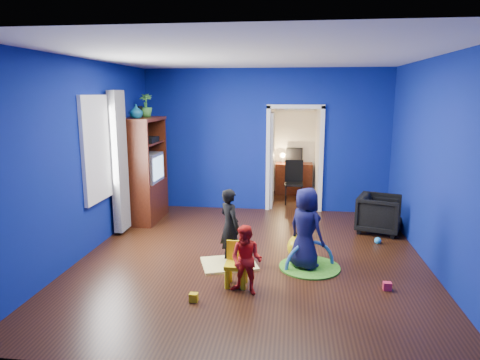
# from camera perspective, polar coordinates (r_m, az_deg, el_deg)

# --- Properties ---
(floor) EXTENTS (5.00, 5.50, 0.01)m
(floor) POSITION_cam_1_polar(r_m,az_deg,el_deg) (6.47, 1.62, -10.27)
(floor) COLOR black
(floor) RESTS_ON ground
(ceiling) EXTENTS (5.00, 5.50, 0.01)m
(ceiling) POSITION_cam_1_polar(r_m,az_deg,el_deg) (6.03, 1.78, 16.27)
(ceiling) COLOR white
(ceiling) RESTS_ON wall_back
(wall_back) EXTENTS (5.00, 0.02, 2.90)m
(wall_back) POSITION_cam_1_polar(r_m,az_deg,el_deg) (8.80, 3.40, 5.26)
(wall_back) COLOR navy
(wall_back) RESTS_ON floor
(wall_front) EXTENTS (5.00, 0.02, 2.90)m
(wall_front) POSITION_cam_1_polar(r_m,az_deg,el_deg) (3.41, -2.71, -4.55)
(wall_front) COLOR navy
(wall_front) RESTS_ON floor
(wall_left) EXTENTS (0.02, 5.50, 2.90)m
(wall_left) POSITION_cam_1_polar(r_m,az_deg,el_deg) (6.79, -19.84, 2.78)
(wall_left) COLOR navy
(wall_left) RESTS_ON floor
(wall_right) EXTENTS (0.02, 5.50, 2.90)m
(wall_right) POSITION_cam_1_polar(r_m,az_deg,el_deg) (6.36, 24.75, 1.87)
(wall_right) COLOR navy
(wall_right) RESTS_ON floor
(alcove) EXTENTS (1.00, 1.75, 2.50)m
(alcove) POSITION_cam_1_polar(r_m,az_deg,el_deg) (9.68, 7.29, 4.55)
(alcove) COLOR silver
(alcove) RESTS_ON floor
(armchair) EXTENTS (0.92, 0.90, 0.66)m
(armchair) POSITION_cam_1_polar(r_m,az_deg,el_deg) (7.88, 18.13, -4.31)
(armchair) COLOR black
(armchair) RESTS_ON floor
(child_black) EXTENTS (0.45, 0.47, 1.09)m
(child_black) POSITION_cam_1_polar(r_m,az_deg,el_deg) (6.12, -1.36, -6.16)
(child_black) COLOR black
(child_black) RESTS_ON floor
(child_navy) EXTENTS (0.66, 0.65, 1.14)m
(child_navy) POSITION_cam_1_polar(r_m,az_deg,el_deg) (5.99, 8.77, -6.39)
(child_navy) COLOR #10173A
(child_navy) RESTS_ON floor
(toddler_red) EXTENTS (0.49, 0.43, 0.85)m
(toddler_red) POSITION_cam_1_polar(r_m,az_deg,el_deg) (5.23, 0.86, -10.62)
(toddler_red) COLOR red
(toddler_red) RESTS_ON floor
(vase) EXTENTS (0.31, 0.31, 0.25)m
(vase) POSITION_cam_1_polar(r_m,az_deg,el_deg) (7.90, -13.69, 8.88)
(vase) COLOR #0C5466
(vase) RESTS_ON tv_armoire
(potted_plant) EXTENTS (0.28, 0.28, 0.44)m
(potted_plant) POSITION_cam_1_polar(r_m,az_deg,el_deg) (8.39, -12.46, 9.70)
(potted_plant) COLOR #3A8731
(potted_plant) RESTS_ON tv_armoire
(tv_armoire) EXTENTS (0.58, 1.14, 1.96)m
(tv_armoire) POSITION_cam_1_polar(r_m,az_deg,el_deg) (8.30, -12.61, 1.36)
(tv_armoire) COLOR #380F09
(tv_armoire) RESTS_ON floor
(crt_tv) EXTENTS (0.46, 0.70, 0.54)m
(crt_tv) POSITION_cam_1_polar(r_m,az_deg,el_deg) (8.28, -12.36, 1.62)
(crt_tv) COLOR silver
(crt_tv) RESTS_ON tv_armoire
(yellow_blanket) EXTENTS (0.90, 0.81, 0.03)m
(yellow_blanket) POSITION_cam_1_polar(r_m,az_deg,el_deg) (6.20, -1.48, -11.09)
(yellow_blanket) COLOR #F2E07A
(yellow_blanket) RESTS_ON floor
(hopper_ball) EXTENTS (0.40, 0.40, 0.40)m
(hopper_ball) POSITION_cam_1_polar(r_m,az_deg,el_deg) (6.34, 8.15, -8.88)
(hopper_ball) COLOR yellow
(hopper_ball) RESTS_ON floor
(kid_chair) EXTENTS (0.28, 0.28, 0.50)m
(kid_chair) POSITION_cam_1_polar(r_m,az_deg,el_deg) (5.50, -0.50, -11.48)
(kid_chair) COLOR yellow
(kid_chair) RESTS_ON floor
(play_mat) EXTENTS (0.85, 0.85, 0.02)m
(play_mat) POSITION_cam_1_polar(r_m,az_deg,el_deg) (6.18, 9.26, -11.38)
(play_mat) COLOR #50A826
(play_mat) RESTS_ON floor
(toy_arch) EXTENTS (0.71, 0.37, 0.76)m
(toy_arch) POSITION_cam_1_polar(r_m,az_deg,el_deg) (6.17, 9.26, -11.31)
(toy_arch) COLOR #3F8CD8
(toy_arch) RESTS_ON floor
(window_left) EXTENTS (0.03, 0.95, 1.55)m
(window_left) POSITION_cam_1_polar(r_m,az_deg,el_deg) (7.08, -18.52, 4.01)
(window_left) COLOR white
(window_left) RESTS_ON wall_left
(curtain) EXTENTS (0.14, 0.42, 2.40)m
(curtain) POSITION_cam_1_polar(r_m,az_deg,el_deg) (7.57, -15.81, 2.32)
(curtain) COLOR slate
(curtain) RESTS_ON floor
(doorway) EXTENTS (1.16, 0.10, 2.10)m
(doorway) POSITION_cam_1_polar(r_m,az_deg,el_deg) (8.84, 7.26, 2.60)
(doorway) COLOR white
(doorway) RESTS_ON floor
(study_desk) EXTENTS (0.88, 0.44, 0.75)m
(study_desk) POSITION_cam_1_polar(r_m,az_deg,el_deg) (10.44, 7.17, 0.19)
(study_desk) COLOR #3D140A
(study_desk) RESTS_ON floor
(desk_monitor) EXTENTS (0.40, 0.05, 0.32)m
(desk_monitor) POSITION_cam_1_polar(r_m,az_deg,el_deg) (10.46, 7.25, 3.41)
(desk_monitor) COLOR black
(desk_monitor) RESTS_ON study_desk
(desk_lamp) EXTENTS (0.14, 0.14, 0.14)m
(desk_lamp) POSITION_cam_1_polar(r_m,az_deg,el_deg) (10.41, 5.70, 3.29)
(desk_lamp) COLOR #FFD88C
(desk_lamp) RESTS_ON study_desk
(folding_chair) EXTENTS (0.40, 0.40, 0.92)m
(folding_chair) POSITION_cam_1_polar(r_m,az_deg,el_deg) (9.48, 7.17, -0.42)
(folding_chair) COLOR black
(folding_chair) RESTS_ON floor
(book_shelf) EXTENTS (0.88, 0.24, 0.04)m
(book_shelf) POSITION_cam_1_polar(r_m,az_deg,el_deg) (10.36, 7.40, 9.27)
(book_shelf) COLOR white
(book_shelf) RESTS_ON study_desk
(toy_0) EXTENTS (0.10, 0.08, 0.10)m
(toy_0) POSITION_cam_1_polar(r_m,az_deg,el_deg) (5.75, 19.04, -13.24)
(toy_0) COLOR #F72946
(toy_0) RESTS_ON floor
(toy_1) EXTENTS (0.11, 0.11, 0.11)m
(toy_1) POSITION_cam_1_polar(r_m,az_deg,el_deg) (7.36, 17.89, -7.66)
(toy_1) COLOR #2594D7
(toy_1) RESTS_ON floor
(toy_2) EXTENTS (0.10, 0.08, 0.10)m
(toy_2) POSITION_cam_1_polar(r_m,az_deg,el_deg) (5.22, -6.21, -15.30)
(toy_2) COLOR gold
(toy_2) RESTS_ON floor
(toy_3) EXTENTS (0.11, 0.11, 0.11)m
(toy_3) POSITION_cam_1_polar(r_m,az_deg,el_deg) (6.97, 7.77, -8.27)
(toy_3) COLOR green
(toy_3) RESTS_ON floor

